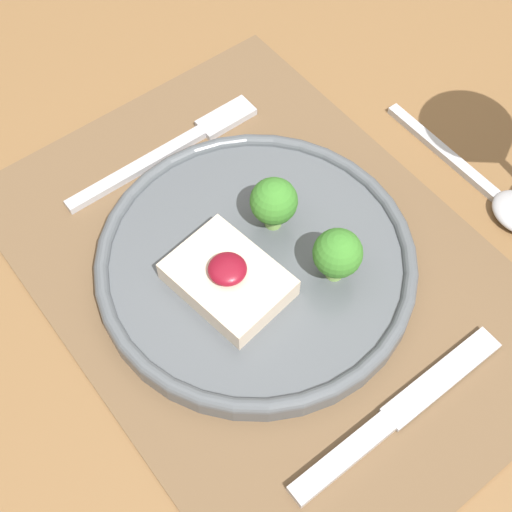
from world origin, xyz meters
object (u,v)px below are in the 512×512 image
at_px(fork, 177,146).
at_px(spoon, 500,197).
at_px(dinner_plate, 257,261).
at_px(knife, 385,424).

bearing_deg(fork, spoon, 40.79).
distance_m(dinner_plate, spoon, 0.22).
xyz_separation_m(dinner_plate, spoon, (0.07, 0.21, -0.01)).
distance_m(dinner_plate, knife, 0.16).
distance_m(fork, spoon, 0.29).
bearing_deg(spoon, knife, -72.15).
bearing_deg(knife, spoon, 113.08).
bearing_deg(dinner_plate, fork, 171.58).
bearing_deg(spoon, dinner_plate, -112.91).
xyz_separation_m(dinner_plate, fork, (-0.15, 0.02, -0.01)).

